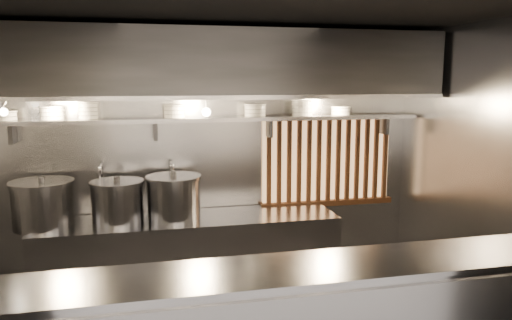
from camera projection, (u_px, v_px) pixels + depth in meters
name	position (u px, v px, depth m)	size (l,w,h in m)	color
ceiling	(239.00, 9.00, 3.71)	(4.50, 4.50, 0.00)	black
wall_back	(213.00, 162.00, 5.38)	(4.50, 4.50, 0.00)	gray
wall_right	(488.00, 180.00, 4.43)	(3.00, 3.00, 0.00)	gray
cooking_bench	(190.00, 260.00, 5.11)	(3.00, 0.70, 0.90)	#9D9DA2
bowl_shelf	(215.00, 119.00, 5.13)	(4.40, 0.34, 0.04)	#9D9DA2
exhaust_hood	(217.00, 65.00, 4.83)	(4.40, 0.81, 0.65)	#2D2D30
wood_screen	(328.00, 160.00, 5.62)	(1.56, 0.09, 1.04)	#FFBB72
faucet_left	(101.00, 178.00, 5.01)	(0.04, 0.30, 0.50)	silver
faucet_right	(172.00, 175.00, 5.16)	(0.04, 0.30, 0.50)	silver
heat_lamp	(0.00, 105.00, 4.22)	(0.25, 0.35, 0.20)	#9D9DA2
pendant_bulb	(206.00, 112.00, 4.98)	(0.09, 0.09, 0.19)	#2D2D30
stock_pot_left	(43.00, 204.00, 4.69)	(0.76, 0.76, 0.49)	#9D9DA2
stock_pot_mid	(118.00, 202.00, 4.85)	(0.65, 0.65, 0.45)	#9D9DA2
stock_pot_right	(174.00, 197.00, 4.97)	(0.68, 0.68, 0.48)	#9D9DA2
bowl_stack_0	(5.00, 116.00, 4.68)	(0.22, 0.22, 0.09)	white
bowl_stack_1	(52.00, 113.00, 4.76)	(0.23, 0.23, 0.13)	white
bowl_stack_2	(88.00, 110.00, 4.83)	(0.20, 0.20, 0.17)	white
bowl_stack_3	(175.00, 111.00, 5.02)	(0.23, 0.23, 0.13)	white
bowl_stack_4	(255.00, 110.00, 5.21)	(0.23, 0.23, 0.13)	white
bowl_stack_5	(302.00, 108.00, 5.32)	(0.24, 0.24, 0.17)	white
bowl_stack_6	(341.00, 111.00, 5.42)	(0.22, 0.22, 0.09)	white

